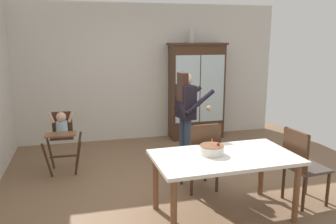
{
  "coord_description": "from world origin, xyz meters",
  "views": [
    {
      "loc": [
        -1.4,
        -4.21,
        2.07
      ],
      "look_at": [
        -0.12,
        0.7,
        0.95
      ],
      "focal_mm": 36.82,
      "sensor_mm": 36.0,
      "label": 1
    }
  ],
  "objects_px": {
    "china_cabinet": "(196,91)",
    "birthday_cake": "(212,150)",
    "dining_chair_far_side": "(202,152)",
    "dining_chair_right_end": "(301,162)",
    "adult_person": "(186,109)",
    "high_chair_with_toddler": "(62,131)",
    "dining_table": "(224,163)",
    "ceramic_vase": "(192,37)"
  },
  "relations": [
    {
      "from": "china_cabinet",
      "to": "birthday_cake",
      "type": "height_order",
      "value": "china_cabinet"
    },
    {
      "from": "dining_chair_far_side",
      "to": "dining_chair_right_end",
      "type": "xyz_separation_m",
      "value": [
        1.05,
        -0.65,
        0.0
      ]
    },
    {
      "from": "adult_person",
      "to": "china_cabinet",
      "type": "bearing_deg",
      "value": -34.01
    },
    {
      "from": "china_cabinet",
      "to": "high_chair_with_toddler",
      "type": "height_order",
      "value": "china_cabinet"
    },
    {
      "from": "dining_table",
      "to": "dining_chair_far_side",
      "type": "height_order",
      "value": "dining_chair_far_side"
    },
    {
      "from": "dining_table",
      "to": "birthday_cake",
      "type": "relative_size",
      "value": 5.9
    },
    {
      "from": "birthday_cake",
      "to": "dining_chair_right_end",
      "type": "xyz_separation_m",
      "value": [
        1.16,
        -0.06,
        -0.24
      ]
    },
    {
      "from": "china_cabinet",
      "to": "dining_chair_far_side",
      "type": "xyz_separation_m",
      "value": [
        -0.77,
        -2.46,
        -0.42
      ]
    },
    {
      "from": "dining_table",
      "to": "adult_person",
      "type": "bearing_deg",
      "value": 89.06
    },
    {
      "from": "china_cabinet",
      "to": "birthday_cake",
      "type": "distance_m",
      "value": 3.18
    },
    {
      "from": "high_chair_with_toddler",
      "to": "dining_table",
      "type": "distance_m",
      "value": 2.63
    },
    {
      "from": "ceramic_vase",
      "to": "high_chair_with_toddler",
      "type": "distance_m",
      "value": 3.13
    },
    {
      "from": "high_chair_with_toddler",
      "to": "adult_person",
      "type": "height_order",
      "value": "adult_person"
    },
    {
      "from": "birthday_cake",
      "to": "dining_chair_right_end",
      "type": "bearing_deg",
      "value": -2.89
    },
    {
      "from": "dining_table",
      "to": "dining_chair_right_end",
      "type": "distance_m",
      "value": 1.04
    },
    {
      "from": "birthday_cake",
      "to": "high_chair_with_toddler",
      "type": "bearing_deg",
      "value": 134.11
    },
    {
      "from": "china_cabinet",
      "to": "adult_person",
      "type": "relative_size",
      "value": 1.27
    },
    {
      "from": "ceramic_vase",
      "to": "china_cabinet",
      "type": "bearing_deg",
      "value": -1.78
    },
    {
      "from": "dining_chair_far_side",
      "to": "dining_chair_right_end",
      "type": "relative_size",
      "value": 1.0
    },
    {
      "from": "adult_person",
      "to": "dining_chair_far_side",
      "type": "relative_size",
      "value": 1.59
    },
    {
      "from": "ceramic_vase",
      "to": "adult_person",
      "type": "relative_size",
      "value": 0.18
    },
    {
      "from": "high_chair_with_toddler",
      "to": "dining_chair_far_side",
      "type": "height_order",
      "value": "dining_chair_far_side"
    },
    {
      "from": "ceramic_vase",
      "to": "birthday_cake",
      "type": "xyz_separation_m",
      "value": [
        -0.76,
        -3.06,
        -1.27
      ]
    },
    {
      "from": "dining_chair_far_side",
      "to": "birthday_cake",
      "type": "bearing_deg",
      "value": 75.92
    },
    {
      "from": "high_chair_with_toddler",
      "to": "china_cabinet",
      "type": "bearing_deg",
      "value": 27.34
    },
    {
      "from": "china_cabinet",
      "to": "dining_chair_far_side",
      "type": "relative_size",
      "value": 2.02
    },
    {
      "from": "ceramic_vase",
      "to": "adult_person",
      "type": "bearing_deg",
      "value": -110.85
    },
    {
      "from": "high_chair_with_toddler",
      "to": "dining_table",
      "type": "xyz_separation_m",
      "value": [
        1.85,
        -1.87,
        -0.0
      ]
    },
    {
      "from": "adult_person",
      "to": "high_chair_with_toddler",
      "type": "bearing_deg",
      "value": 71.06
    },
    {
      "from": "china_cabinet",
      "to": "high_chair_with_toddler",
      "type": "xyz_separation_m",
      "value": [
        -2.6,
        -1.27,
        -0.32
      ]
    },
    {
      "from": "china_cabinet",
      "to": "dining_table",
      "type": "xyz_separation_m",
      "value": [
        -0.75,
        -3.13,
        -0.33
      ]
    },
    {
      "from": "china_cabinet",
      "to": "ceramic_vase",
      "type": "relative_size",
      "value": 7.19
    },
    {
      "from": "china_cabinet",
      "to": "birthday_cake",
      "type": "bearing_deg",
      "value": -106.01
    },
    {
      "from": "dining_chair_far_side",
      "to": "dining_chair_right_end",
      "type": "height_order",
      "value": "same"
    },
    {
      "from": "adult_person",
      "to": "birthday_cake",
      "type": "height_order",
      "value": "adult_person"
    },
    {
      "from": "china_cabinet",
      "to": "dining_chair_right_end",
      "type": "height_order",
      "value": "china_cabinet"
    },
    {
      "from": "adult_person",
      "to": "birthday_cake",
      "type": "distance_m",
      "value": 1.49
    },
    {
      "from": "ceramic_vase",
      "to": "dining_chair_far_side",
      "type": "relative_size",
      "value": 0.28
    },
    {
      "from": "dining_chair_right_end",
      "to": "dining_chair_far_side",
      "type": "bearing_deg",
      "value": 52.67
    },
    {
      "from": "dining_chair_far_side",
      "to": "dining_chair_right_end",
      "type": "bearing_deg",
      "value": 144.51
    },
    {
      "from": "ceramic_vase",
      "to": "high_chair_with_toddler",
      "type": "xyz_separation_m",
      "value": [
        -2.48,
        -1.27,
        -1.41
      ]
    },
    {
      "from": "adult_person",
      "to": "dining_chair_far_side",
      "type": "xyz_separation_m",
      "value": [
        -0.04,
        -0.88,
        -0.41
      ]
    }
  ]
}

